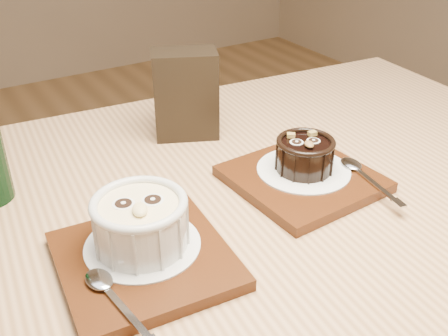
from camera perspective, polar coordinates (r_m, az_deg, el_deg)
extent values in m
cube|color=#9B6C43|center=(0.68, -0.22, -6.50)|extent=(1.27, 0.90, 0.04)
cylinder|color=#9B6C43|center=(1.39, 13.87, -4.94)|extent=(0.06, 0.06, 0.71)
cube|color=#461F0B|center=(0.59, -8.63, -9.91)|extent=(0.20, 0.20, 0.01)
cylinder|color=white|center=(0.60, -8.85, -8.26)|extent=(0.13, 0.13, 0.00)
cylinder|color=silver|center=(0.58, -9.06, -6.16)|extent=(0.10, 0.10, 0.05)
cylinder|color=beige|center=(0.57, -9.26, -4.10)|extent=(0.09, 0.09, 0.00)
torus|color=silver|center=(0.57, -9.29, -3.80)|extent=(0.11, 0.11, 0.01)
cylinder|color=black|center=(0.57, -10.89, -3.78)|extent=(0.02, 0.02, 0.00)
cylinder|color=black|center=(0.57, -7.76, -3.40)|extent=(0.02, 0.02, 0.00)
ellipsoid|color=#E8CF87|center=(0.55, -9.15, -4.48)|extent=(0.02, 0.03, 0.01)
cube|color=#461F0B|center=(0.73, 8.51, -1.17)|extent=(0.19, 0.19, 0.01)
cylinder|color=white|center=(0.74, 8.65, -0.19)|extent=(0.13, 0.13, 0.00)
cylinder|color=black|center=(0.73, 8.78, 1.25)|extent=(0.08, 0.08, 0.04)
cylinder|color=black|center=(0.72, 8.89, 2.58)|extent=(0.07, 0.07, 0.00)
torus|color=black|center=(0.72, 8.92, 2.83)|extent=(0.08, 0.08, 0.01)
cylinder|color=black|center=(0.72, 7.92, 2.84)|extent=(0.02, 0.02, 0.00)
cylinder|color=black|center=(0.72, 9.72, 3.00)|extent=(0.02, 0.02, 0.00)
ellipsoid|color=brown|center=(0.71, 9.25, 2.57)|extent=(0.02, 0.02, 0.01)
cube|color=brown|center=(0.73, 7.30, 3.54)|extent=(0.01, 0.01, 0.01)
cube|color=brown|center=(0.74, 9.58, 3.73)|extent=(0.01, 0.01, 0.01)
cube|color=black|center=(0.84, -4.18, 8.00)|extent=(0.12, 0.10, 0.14)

